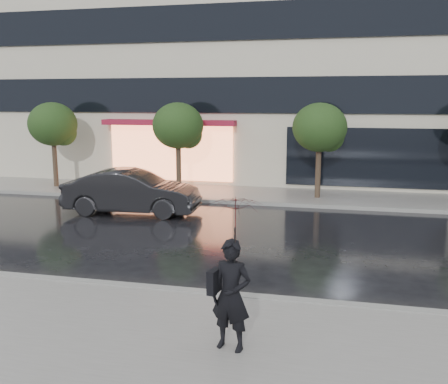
# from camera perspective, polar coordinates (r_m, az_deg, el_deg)

# --- Properties ---
(ground) EXTENTS (120.00, 120.00, 0.00)m
(ground) POSITION_cam_1_polar(r_m,az_deg,el_deg) (11.99, -6.22, -9.62)
(ground) COLOR black
(ground) RESTS_ON ground
(sidewalk_near) EXTENTS (60.00, 4.50, 0.12)m
(sidewalk_near) POSITION_cam_1_polar(r_m,az_deg,el_deg) (9.21, -13.07, -15.93)
(sidewalk_near) COLOR slate
(sidewalk_near) RESTS_ON ground
(sidewalk_far) EXTENTS (60.00, 3.50, 0.12)m
(sidewalk_far) POSITION_cam_1_polar(r_m,az_deg,el_deg) (21.59, 2.65, -0.29)
(sidewalk_far) COLOR slate
(sidewalk_far) RESTS_ON ground
(curb_near) EXTENTS (60.00, 0.25, 0.14)m
(curb_near) POSITION_cam_1_polar(r_m,az_deg,el_deg) (11.09, -7.94, -10.99)
(curb_near) COLOR gray
(curb_near) RESTS_ON ground
(curb_far) EXTENTS (60.00, 0.25, 0.14)m
(curb_far) POSITION_cam_1_polar(r_m,az_deg,el_deg) (19.90, 1.75, -1.19)
(curb_far) COLOR gray
(curb_far) RESTS_ON ground
(office_building) EXTENTS (30.00, 12.76, 18.00)m
(office_building) POSITION_cam_1_polar(r_m,az_deg,el_deg) (29.24, 5.67, 20.13)
(office_building) COLOR #B9B09C
(office_building) RESTS_ON ground
(tree_far_west) EXTENTS (2.20, 2.20, 3.99)m
(tree_far_west) POSITION_cam_1_polar(r_m,az_deg,el_deg) (24.26, -18.82, 7.18)
(tree_far_west) COLOR #33261C
(tree_far_west) RESTS_ON ground
(tree_mid_west) EXTENTS (2.20, 2.20, 3.99)m
(tree_mid_west) POSITION_cam_1_polar(r_m,az_deg,el_deg) (21.74, -5.10, 7.36)
(tree_mid_west) COLOR #33261C
(tree_mid_west) RESTS_ON ground
(tree_mid_east) EXTENTS (2.20, 2.20, 3.99)m
(tree_mid_east) POSITION_cam_1_polar(r_m,az_deg,el_deg) (20.70, 11.04, 7.05)
(tree_mid_east) COLOR #33261C
(tree_mid_east) RESTS_ON ground
(parked_car) EXTENTS (4.97, 1.98, 1.61)m
(parked_car) POSITION_cam_1_polar(r_m,az_deg,el_deg) (18.43, -10.48, 0.01)
(parked_car) COLOR black
(parked_car) RESTS_ON ground
(pedestrian_with_umbrella) EXTENTS (1.14, 1.16, 2.53)m
(pedestrian_with_umbrella) POSITION_cam_1_polar(r_m,az_deg,el_deg) (7.90, 1.06, -6.97)
(pedestrian_with_umbrella) COLOR black
(pedestrian_with_umbrella) RESTS_ON sidewalk_near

